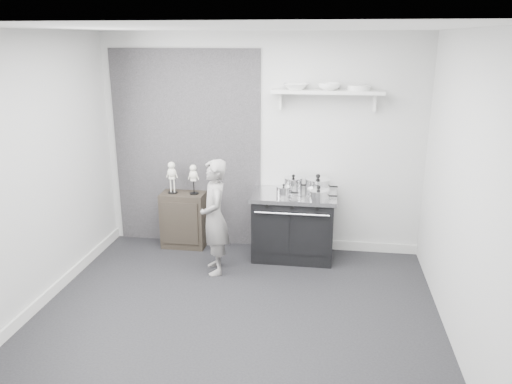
# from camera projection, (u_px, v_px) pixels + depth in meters

# --- Properties ---
(ground) EXTENTS (4.00, 4.00, 0.00)m
(ground) POSITION_uv_depth(u_px,v_px,m) (235.00, 316.00, 4.91)
(ground) COLOR black
(ground) RESTS_ON ground
(room_shell) EXTENTS (4.02, 3.62, 2.71)m
(room_shell) POSITION_uv_depth(u_px,v_px,m) (226.00, 149.00, 4.58)
(room_shell) COLOR beige
(room_shell) RESTS_ON ground
(wall_shelf) EXTENTS (1.30, 0.26, 0.24)m
(wall_shelf) POSITION_uv_depth(u_px,v_px,m) (327.00, 93.00, 5.79)
(wall_shelf) COLOR silver
(wall_shelf) RESTS_ON room_shell
(stove) EXTENTS (1.02, 0.64, 0.82)m
(stove) POSITION_uv_depth(u_px,v_px,m) (293.00, 226.00, 6.12)
(stove) COLOR black
(stove) RESTS_ON ground
(side_cabinet) EXTENTS (0.55, 0.32, 0.72)m
(side_cabinet) POSITION_uv_depth(u_px,v_px,m) (184.00, 220.00, 6.46)
(side_cabinet) COLOR black
(side_cabinet) RESTS_ON ground
(child) EXTENTS (0.47, 0.57, 1.34)m
(child) POSITION_uv_depth(u_px,v_px,m) (214.00, 217.00, 5.66)
(child) COLOR gray
(child) RESTS_ON ground
(pot_back_left) EXTENTS (0.32, 0.23, 0.21)m
(pot_back_left) POSITION_uv_depth(u_px,v_px,m) (293.00, 184.00, 6.11)
(pot_back_left) COLOR silver
(pot_back_left) RESTS_ON stove
(pot_back_right) EXTENTS (0.40, 0.31, 0.23)m
(pot_back_right) POSITION_uv_depth(u_px,v_px,m) (318.00, 185.00, 6.04)
(pot_back_right) COLOR silver
(pot_back_right) RESTS_ON stove
(pot_front_right) EXTENTS (0.35, 0.26, 0.17)m
(pot_front_right) POSITION_uv_depth(u_px,v_px,m) (318.00, 195.00, 5.76)
(pot_front_right) COLOR silver
(pot_front_right) RESTS_ON stove
(pot_front_center) EXTENTS (0.26, 0.17, 0.16)m
(pot_front_center) POSITION_uv_depth(u_px,v_px,m) (284.00, 192.00, 5.88)
(pot_front_center) COLOR silver
(pot_front_center) RESTS_ON stove
(skeleton_full) EXTENTS (0.13, 0.09, 0.47)m
(skeleton_full) POSITION_uv_depth(u_px,v_px,m) (172.00, 175.00, 6.30)
(skeleton_full) COLOR silver
(skeleton_full) RESTS_ON side_cabinet
(skeleton_torso) EXTENTS (0.12, 0.08, 0.44)m
(skeleton_torso) POSITION_uv_depth(u_px,v_px,m) (193.00, 177.00, 6.27)
(skeleton_torso) COLOR silver
(skeleton_torso) RESTS_ON side_cabinet
(bowl_large) EXTENTS (0.29, 0.29, 0.07)m
(bowl_large) POSITION_uv_depth(u_px,v_px,m) (296.00, 86.00, 5.81)
(bowl_large) COLOR white
(bowl_large) RESTS_ON wall_shelf
(bowl_small) EXTENTS (0.26, 0.26, 0.08)m
(bowl_small) POSITION_uv_depth(u_px,v_px,m) (329.00, 86.00, 5.76)
(bowl_small) COLOR white
(bowl_small) RESTS_ON wall_shelf
(plate_stack) EXTENTS (0.26, 0.26, 0.06)m
(plate_stack) POSITION_uv_depth(u_px,v_px,m) (359.00, 88.00, 5.71)
(plate_stack) COLOR silver
(plate_stack) RESTS_ON wall_shelf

